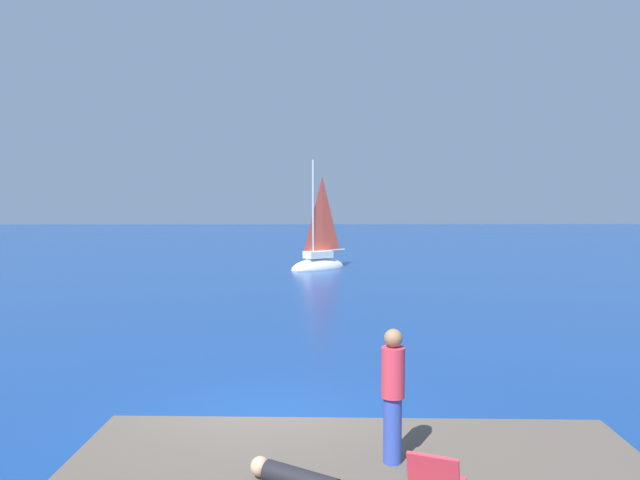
% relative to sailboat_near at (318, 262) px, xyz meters
% --- Properties ---
extents(ground_plane, '(160.00, 160.00, 0.00)m').
position_rel_sailboat_near_xyz_m(ground_plane, '(-1.25, -21.79, -0.35)').
color(ground_plane, navy).
extents(boulder_seaward, '(0.99, 1.11, 0.59)m').
position_rel_sailboat_near_xyz_m(boulder_seaward, '(1.09, -23.03, -0.35)').
color(boulder_seaward, '#51463E').
rests_on(boulder_seaward, ground).
extents(boulder_inland, '(1.38, 1.36, 0.86)m').
position_rel_sailboat_near_xyz_m(boulder_inland, '(0.97, -23.20, -0.35)').
color(boulder_inland, '#534F47').
rests_on(boulder_inland, ground).
extents(sailboat_near, '(3.45, 2.86, 6.45)m').
position_rel_sailboat_near_xyz_m(sailboat_near, '(0.00, 0.00, 0.00)').
color(sailboat_near, white).
rests_on(sailboat_near, ground).
extents(person_standing, '(0.28, 0.28, 1.62)m').
position_rel_sailboat_near_xyz_m(person_standing, '(0.44, -24.50, 1.09)').
color(person_standing, '#334CB2').
rests_on(person_standing, shore_ledge).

